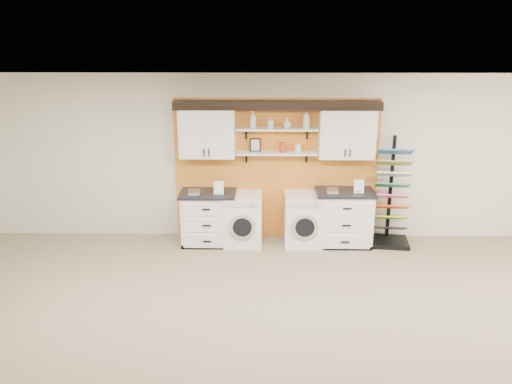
{
  "coord_description": "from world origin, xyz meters",
  "views": [
    {
      "loc": [
        -0.2,
        -4.18,
        3.41
      ],
      "look_at": [
        -0.31,
        2.3,
        1.34
      ],
      "focal_mm": 35.0,
      "sensor_mm": 36.0,
      "label": 1
    }
  ],
  "objects_px": {
    "sample_rack": "(390,212)",
    "dryer": "(303,219)",
    "base_cabinet_left": "(209,218)",
    "washer": "(243,219)",
    "base_cabinet_right": "(344,218)"
  },
  "relations": [
    {
      "from": "dryer",
      "to": "base_cabinet_right",
      "type": "bearing_deg",
      "value": 0.29
    },
    {
      "from": "washer",
      "to": "sample_rack",
      "type": "relative_size",
      "value": 0.48
    },
    {
      "from": "dryer",
      "to": "sample_rack",
      "type": "distance_m",
      "value": 1.45
    },
    {
      "from": "base_cabinet_left",
      "to": "washer",
      "type": "distance_m",
      "value": 0.58
    },
    {
      "from": "base_cabinet_left",
      "to": "sample_rack",
      "type": "bearing_deg",
      "value": 0.72
    },
    {
      "from": "base_cabinet_left",
      "to": "base_cabinet_right",
      "type": "bearing_deg",
      "value": -0.0
    },
    {
      "from": "washer",
      "to": "dryer",
      "type": "bearing_deg",
      "value": 0.0
    },
    {
      "from": "dryer",
      "to": "sample_rack",
      "type": "height_order",
      "value": "sample_rack"
    },
    {
      "from": "base_cabinet_right",
      "to": "sample_rack",
      "type": "distance_m",
      "value": 0.78
    },
    {
      "from": "base_cabinet_left",
      "to": "sample_rack",
      "type": "height_order",
      "value": "sample_rack"
    },
    {
      "from": "base_cabinet_right",
      "to": "washer",
      "type": "distance_m",
      "value": 1.68
    },
    {
      "from": "base_cabinet_left",
      "to": "base_cabinet_right",
      "type": "relative_size",
      "value": 0.96
    },
    {
      "from": "base_cabinet_right",
      "to": "dryer",
      "type": "distance_m",
      "value": 0.67
    },
    {
      "from": "sample_rack",
      "to": "washer",
      "type": "bearing_deg",
      "value": -172.58
    },
    {
      "from": "sample_rack",
      "to": "dryer",
      "type": "bearing_deg",
      "value": -171.9
    }
  ]
}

